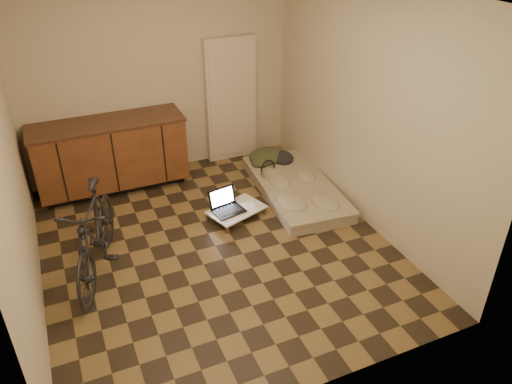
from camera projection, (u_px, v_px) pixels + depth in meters
name	position (u px, v px, depth m)	size (l,w,h in m)	color
room_shell	(210.00, 135.00, 4.70)	(3.50, 4.00, 2.60)	brown
cabinets	(111.00, 155.00, 6.21)	(1.84, 0.62, 0.91)	black
appliance_panel	(231.00, 100.00, 6.79)	(0.70, 0.10, 1.70)	beige
bicycle	(94.00, 230.00, 4.75)	(0.45, 1.54, 1.00)	black
futon	(295.00, 188.00, 6.28)	(1.00, 1.84, 0.15)	#AE9F8B
clothing_pile	(271.00, 152.00, 6.74)	(0.53, 0.44, 0.21)	#343B22
headphones	(268.00, 168.00, 6.38)	(0.27, 0.24, 0.18)	black
lap_desk	(236.00, 210.00, 5.80)	(0.74, 0.60, 0.11)	brown
laptop	(226.00, 206.00, 5.76)	(0.39, 0.37, 0.24)	black
mouse	(254.00, 204.00, 5.85)	(0.07, 0.11, 0.04)	white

